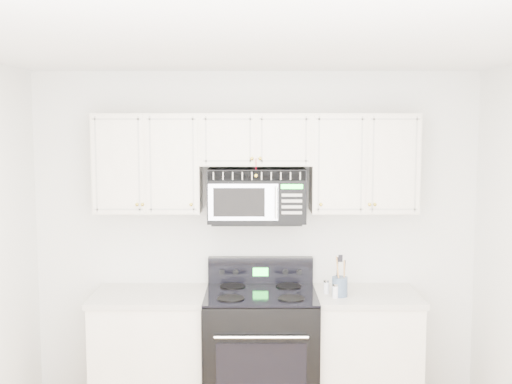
{
  "coord_description": "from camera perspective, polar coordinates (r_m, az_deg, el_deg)",
  "views": [
    {
      "loc": [
        -0.01,
        -3.3,
        2.19
      ],
      "look_at": [
        0.0,
        1.3,
        1.7
      ],
      "focal_mm": 45.0,
      "sensor_mm": 36.0,
      "label": 1
    }
  ],
  "objects": [
    {
      "name": "upper_cabinets",
      "position": [
        4.89,
        -0.0,
        3.03
      ],
      "size": [
        2.44,
        0.37,
        0.75
      ],
      "color": "beige",
      "rests_on": "ground"
    },
    {
      "name": "shaker_salt",
      "position": [
        4.91,
        6.28,
        -8.36
      ],
      "size": [
        0.04,
        0.04,
        0.1
      ],
      "color": "silver",
      "rests_on": "base_cabinet_right"
    },
    {
      "name": "room",
      "position": [
        3.42,
        0.03,
        -9.06
      ],
      "size": [
        3.51,
        3.51,
        2.61
      ],
      "color": "#937D54",
      "rests_on": "ground"
    },
    {
      "name": "utensil_crock",
      "position": [
        4.84,
        7.46,
        -8.28
      ],
      "size": [
        0.12,
        0.12,
        0.31
      ],
      "color": "#3D5170",
      "rests_on": "base_cabinet_right"
    },
    {
      "name": "base_cabinet_right",
      "position": [
        5.12,
        9.27,
        -14.2
      ],
      "size": [
        0.86,
        0.65,
        0.92
      ],
      "color": "beige",
      "rests_on": "ground"
    },
    {
      "name": "shaker_pepper",
      "position": [
        4.8,
        7.06,
        -8.7
      ],
      "size": [
        0.04,
        0.04,
        0.11
      ],
      "color": "silver",
      "rests_on": "base_cabinet_right"
    },
    {
      "name": "microwave",
      "position": [
        4.89,
        0.06,
        -0.26
      ],
      "size": [
        0.74,
        0.42,
        0.41
      ],
      "color": "black",
      "rests_on": "ground"
    },
    {
      "name": "range",
      "position": [
        5.0,
        0.43,
        -13.91
      ],
      "size": [
        0.83,
        0.75,
        1.14
      ],
      "color": "black",
      "rests_on": "ground"
    },
    {
      "name": "base_cabinet_left",
      "position": [
        5.12,
        -9.28,
        -14.2
      ],
      "size": [
        0.86,
        0.65,
        0.92
      ],
      "color": "beige",
      "rests_on": "ground"
    }
  ]
}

